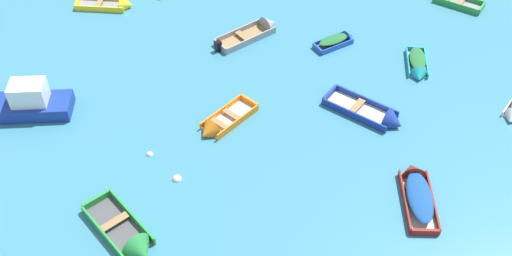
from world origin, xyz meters
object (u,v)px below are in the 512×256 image
(mooring_buoy_midfield, at_px, (177,179))
(rowboat_blue_near_right, at_px, (339,40))
(rowboat_orange_cluster_outer, at_px, (217,126))
(rowboat_maroon_far_back, at_px, (417,188))
(rowboat_green_near_camera, at_px, (131,241))
(mooring_buoy_between_boats_right, at_px, (150,154))
(rowboat_turquoise_far_left, at_px, (418,66))
(rowboat_yellow_far_right, at_px, (117,5))
(rowboat_deep_blue_midfield_left, at_px, (380,117))
(rowboat_grey_midfield_right, at_px, (259,30))
(motor_launch_deep_blue_back_row_right, at_px, (15,104))

(mooring_buoy_midfield, bearing_deg, rowboat_blue_near_right, 42.85)
(rowboat_orange_cluster_outer, relative_size, rowboat_maroon_far_back, 0.84)
(rowboat_blue_near_right, distance_m, mooring_buoy_midfield, 14.46)
(rowboat_green_near_camera, height_order, rowboat_blue_near_right, rowboat_green_near_camera)
(rowboat_blue_near_right, relative_size, mooring_buoy_between_boats_right, 8.80)
(rowboat_maroon_far_back, bearing_deg, rowboat_turquoise_far_left, 70.28)
(rowboat_orange_cluster_outer, relative_size, rowboat_yellow_far_right, 0.90)
(rowboat_turquoise_far_left, distance_m, rowboat_deep_blue_midfield_left, 5.21)
(rowboat_grey_midfield_right, relative_size, rowboat_maroon_far_back, 1.04)
(rowboat_maroon_far_back, xyz_separation_m, rowboat_yellow_far_right, (-14.51, 18.50, -0.13))
(rowboat_grey_midfield_right, relative_size, rowboat_deep_blue_midfield_left, 1.07)
(rowboat_green_near_camera, xyz_separation_m, rowboat_grey_midfield_right, (7.96, 15.24, -0.01))
(mooring_buoy_midfield, bearing_deg, rowboat_deep_blue_midfield_left, 13.45)
(rowboat_grey_midfield_right, bearing_deg, rowboat_turquoise_far_left, -30.51)
(rowboat_grey_midfield_right, bearing_deg, rowboat_blue_near_right, -21.14)
(rowboat_green_near_camera, distance_m, rowboat_turquoise_far_left, 19.51)
(rowboat_turquoise_far_left, bearing_deg, mooring_buoy_midfield, -155.79)
(rowboat_green_near_camera, relative_size, rowboat_yellow_far_right, 1.11)
(motor_launch_deep_blue_back_row_right, relative_size, rowboat_green_near_camera, 1.33)
(rowboat_deep_blue_midfield_left, bearing_deg, motor_launch_deep_blue_back_row_right, 169.90)
(rowboat_grey_midfield_right, bearing_deg, motor_launch_deep_blue_back_row_right, -158.51)
(rowboat_deep_blue_midfield_left, bearing_deg, rowboat_maroon_far_back, -87.50)
(rowboat_grey_midfield_right, xyz_separation_m, mooring_buoy_midfield, (-5.80, -11.69, -0.21))
(rowboat_turquoise_far_left, height_order, rowboat_deep_blue_midfield_left, rowboat_deep_blue_midfield_left)
(rowboat_orange_cluster_outer, xyz_separation_m, mooring_buoy_between_boats_right, (-3.60, -1.37, -0.19))
(mooring_buoy_midfield, bearing_deg, rowboat_green_near_camera, -121.43)
(rowboat_yellow_far_right, bearing_deg, rowboat_green_near_camera, -86.94)
(rowboat_yellow_far_right, bearing_deg, motor_launch_deep_blue_back_row_right, -117.59)
(rowboat_green_near_camera, height_order, mooring_buoy_midfield, rowboat_green_near_camera)
(rowboat_blue_near_right, bearing_deg, rowboat_maroon_far_back, -86.77)
(rowboat_green_near_camera, xyz_separation_m, mooring_buoy_between_boats_right, (0.88, 5.42, -0.21))
(rowboat_deep_blue_midfield_left, xyz_separation_m, mooring_buoy_midfield, (-11.07, -2.65, -0.20))
(rowboat_blue_near_right, xyz_separation_m, rowboat_maroon_far_back, (0.70, -12.34, 0.05))
(rowboat_turquoise_far_left, distance_m, rowboat_maroon_far_back, 9.61)
(rowboat_grey_midfield_right, xyz_separation_m, rowboat_blue_near_right, (4.80, -1.86, 0.05))
(mooring_buoy_between_boats_right, bearing_deg, rowboat_yellow_far_right, 97.77)
(rowboat_maroon_far_back, bearing_deg, rowboat_deep_blue_midfield_left, 92.50)
(motor_launch_deep_blue_back_row_right, xyz_separation_m, rowboat_yellow_far_right, (5.16, 9.88, -0.45))
(rowboat_deep_blue_midfield_left, bearing_deg, mooring_buoy_midfield, -166.55)
(rowboat_maroon_far_back, distance_m, mooring_buoy_midfield, 11.57)
(rowboat_maroon_far_back, bearing_deg, rowboat_grey_midfield_right, 111.17)
(rowboat_orange_cluster_outer, bearing_deg, mooring_buoy_between_boats_right, -159.12)
(rowboat_turquoise_far_left, xyz_separation_m, rowboat_deep_blue_midfield_left, (-3.47, -3.89, -0.07))
(rowboat_maroon_far_back, bearing_deg, motor_launch_deep_blue_back_row_right, 156.34)
(rowboat_maroon_far_back, xyz_separation_m, mooring_buoy_midfield, (-11.29, 2.51, -0.31))
(rowboat_blue_near_right, bearing_deg, rowboat_yellow_far_right, 155.97)
(mooring_buoy_between_boats_right, xyz_separation_m, mooring_buoy_midfield, (1.29, -1.87, 0.00))
(rowboat_grey_midfield_right, distance_m, rowboat_deep_blue_midfield_left, 10.47)
(rowboat_grey_midfield_right, bearing_deg, mooring_buoy_between_boats_right, -125.82)
(motor_launch_deep_blue_back_row_right, height_order, rowboat_grey_midfield_right, motor_launch_deep_blue_back_row_right)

